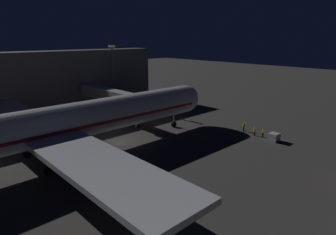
% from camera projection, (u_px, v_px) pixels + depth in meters
% --- Properties ---
extents(ground_plane, '(320.00, 320.00, 0.00)m').
position_uv_depth(ground_plane, '(121.00, 142.00, 53.03)').
color(ground_plane, '#383533').
extents(airliner_at_gate, '(58.16, 63.74, 20.18)m').
position_uv_depth(airliner_at_gate, '(52.00, 126.00, 43.58)').
color(airliner_at_gate, silver).
rests_on(airliner_at_gate, ground_plane).
extents(jet_bridge, '(23.78, 3.40, 7.13)m').
position_uv_depth(jet_bridge, '(115.00, 96.00, 65.27)').
color(jet_bridge, '#9E9E99').
rests_on(jet_bridge, ground_plane).
extents(terminal_wall, '(6.00, 80.00, 15.11)m').
position_uv_depth(terminal_wall, '(3.00, 87.00, 65.95)').
color(terminal_wall, '#4C4F54').
rests_on(terminal_wall, ground_plane).
extents(apron_floodlight_mast, '(2.90, 0.50, 16.36)m').
position_uv_depth(apron_floodlight_mast, '(113.00, 71.00, 78.53)').
color(apron_floodlight_mast, '#59595E').
rests_on(apron_floodlight_mast, ground_plane).
extents(baggage_container_near_belt, '(1.60, 1.81, 1.47)m').
position_uv_depth(baggage_container_near_belt, '(274.00, 137.00, 53.23)').
color(baggage_container_near_belt, '#B7BABF').
rests_on(baggage_container_near_belt, ground_plane).
extents(ground_crew_under_port_wing, '(0.40, 0.40, 1.81)m').
position_uv_depth(ground_crew_under_port_wing, '(244.00, 126.00, 58.73)').
color(ground_crew_under_port_wing, black).
rests_on(ground_crew_under_port_wing, ground_plane).
extents(ground_crew_by_tug, '(0.40, 0.40, 1.83)m').
position_uv_depth(ground_crew_by_tug, '(263.00, 132.00, 55.19)').
color(ground_crew_by_tug, black).
rests_on(ground_crew_by_tug, ground_plane).
extents(ground_crew_walking_aft, '(0.40, 0.40, 1.67)m').
position_uv_depth(ground_crew_walking_aft, '(255.00, 131.00, 56.07)').
color(ground_crew_walking_aft, black).
rests_on(ground_crew_walking_aft, ground_plane).
extents(traffic_cone_nose_port, '(0.36, 0.36, 0.55)m').
position_uv_depth(traffic_cone_nose_port, '(199.00, 123.00, 63.87)').
color(traffic_cone_nose_port, orange).
rests_on(traffic_cone_nose_port, ground_plane).
extents(traffic_cone_nose_starboard, '(0.36, 0.36, 0.55)m').
position_uv_depth(traffic_cone_nose_starboard, '(184.00, 119.00, 66.96)').
color(traffic_cone_nose_starboard, orange).
rests_on(traffic_cone_nose_starboard, ground_plane).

